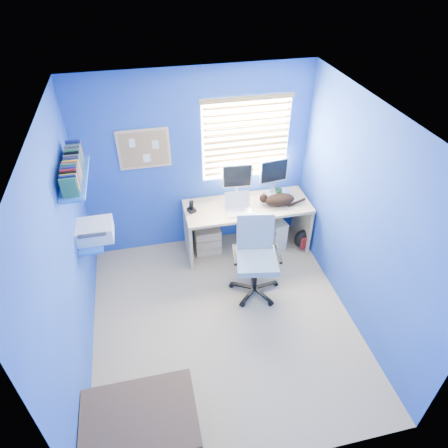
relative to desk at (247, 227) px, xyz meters
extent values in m
cube|color=tan|center=(-0.61, -1.26, -0.37)|extent=(3.00, 3.20, 0.00)
cube|color=white|center=(-0.61, -1.26, 2.13)|extent=(3.00, 3.20, 0.00)
cube|color=blue|center=(-0.61, 0.34, 0.88)|extent=(3.00, 0.01, 2.50)
cube|color=blue|center=(-0.61, -2.86, 0.88)|extent=(3.00, 0.01, 2.50)
cube|color=blue|center=(-2.11, -1.26, 0.88)|extent=(0.01, 3.20, 2.50)
cube|color=blue|center=(0.89, -1.26, 0.88)|extent=(0.01, 3.20, 2.50)
cube|color=tan|center=(0.00, 0.00, 0.00)|extent=(1.70, 0.65, 0.74)
cube|color=silver|center=(-0.15, -0.12, 0.48)|extent=(0.34, 0.27, 0.22)
cube|color=silver|center=(-0.11, 0.19, 0.64)|extent=(0.41, 0.15, 0.54)
cube|color=silver|center=(0.41, 0.21, 0.64)|extent=(0.41, 0.17, 0.54)
cube|color=black|center=(-0.75, 0.03, 0.45)|extent=(0.12, 0.13, 0.17)
imported|color=#245F39|center=(0.48, 0.14, 0.42)|extent=(0.10, 0.09, 0.10)
cylinder|color=silver|center=(0.58, 0.13, 0.41)|extent=(0.13, 0.13, 0.07)
ellipsoid|color=black|center=(0.42, -0.07, 0.44)|extent=(0.45, 0.32, 0.15)
cube|color=beige|center=(0.41, 0.01, -0.14)|extent=(0.27, 0.47, 0.45)
cube|color=#D0AF8A|center=(-0.55, 0.05, -0.17)|extent=(0.35, 0.28, 0.41)
cube|color=yellow|center=(0.27, -0.19, -0.25)|extent=(0.03, 0.17, 0.24)
ellipsoid|color=black|center=(0.80, -0.18, -0.22)|extent=(0.32, 0.28, 0.31)
cube|color=brown|center=(-1.61, -2.43, -0.14)|extent=(0.94, 0.67, 0.45)
cylinder|color=black|center=(-0.12, -0.86, -0.34)|extent=(0.70, 0.70, 0.06)
cylinder|color=black|center=(-0.12, -0.86, -0.10)|extent=(0.06, 0.06, 0.42)
cube|color=#87A3B9|center=(-0.12, -0.86, 0.15)|extent=(0.57, 0.57, 0.08)
cube|color=#87A3B9|center=(-0.08, -0.63, 0.43)|extent=(0.45, 0.14, 0.47)
cube|color=white|center=(0.04, 0.33, 1.18)|extent=(1.15, 0.01, 1.10)
cube|color=tan|center=(0.04, 0.30, 1.18)|extent=(1.10, 0.03, 1.00)
cube|color=tan|center=(-1.26, 0.33, 1.18)|extent=(0.64, 0.02, 0.52)
cube|color=tan|center=(-1.26, 0.32, 1.18)|extent=(0.58, 0.01, 0.46)
cube|color=blue|center=(-1.97, -0.51, 0.55)|extent=(0.26, 0.55, 0.03)
cube|color=silver|center=(-1.93, -0.51, 0.65)|extent=(0.42, 0.34, 0.18)
cube|color=blue|center=(-1.98, -0.51, 1.35)|extent=(0.24, 0.90, 0.03)
cube|color=navy|center=(-1.99, -0.51, 1.48)|extent=(0.15, 0.80, 0.22)
camera|label=1|loc=(-1.27, -4.23, 3.42)|focal=32.00mm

